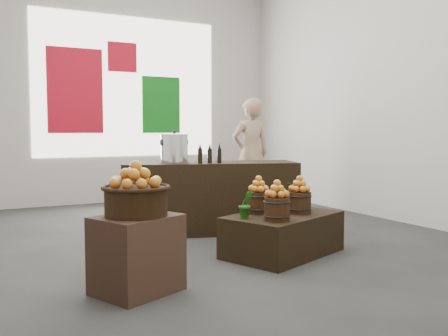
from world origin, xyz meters
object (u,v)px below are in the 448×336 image
wicker_basket (136,202)px  display_table (283,234)px  counter (210,197)px  stock_pot_left (174,149)px  crate (137,254)px  shopper (251,154)px

wicker_basket → display_table: size_ratio=0.40×
display_table → counter: 1.38m
wicker_basket → display_table: bearing=15.6°
wicker_basket → stock_pot_left: (1.08, 1.94, 0.32)m
crate → wicker_basket: (0.00, 0.00, 0.41)m
crate → counter: size_ratio=0.28×
crate → display_table: bearing=15.6°
display_table → counter: bearing=75.7°
counter → stock_pot_left: stock_pot_left is taller
shopper → crate: bearing=49.8°
crate → wicker_basket: 0.41m
wicker_basket → crate: bearing=0.0°
display_table → counter: size_ratio=0.56×
crate → counter: counter is taller
wicker_basket → counter: (1.49, 1.81, -0.27)m
stock_pot_left → shopper: (1.78, 1.22, -0.15)m
stock_pot_left → shopper: shopper is taller
stock_pot_left → display_table: bearing=-68.8°
display_table → stock_pot_left: size_ratio=3.64×
wicker_basket → counter: bearing=50.5°
counter → shopper: bearing=62.3°
crate → wicker_basket: wicker_basket is taller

